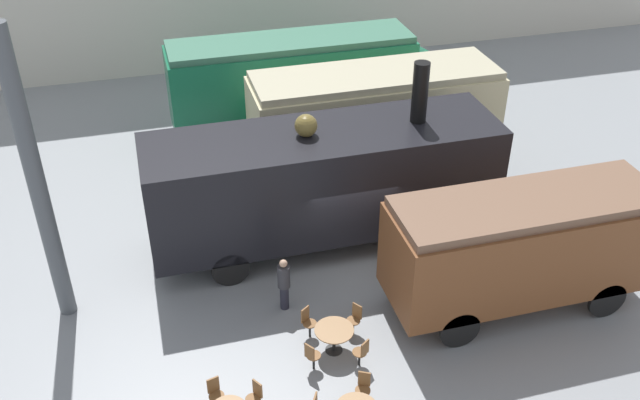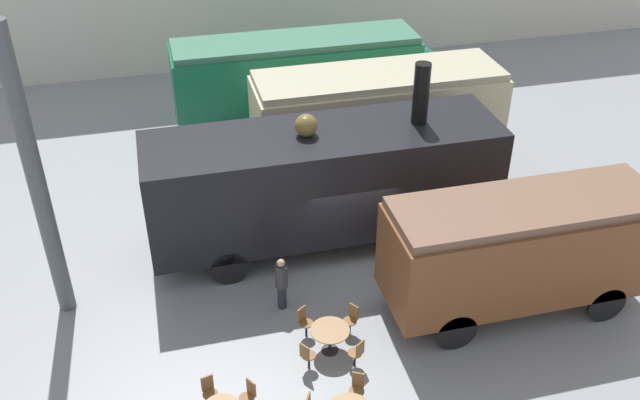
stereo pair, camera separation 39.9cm
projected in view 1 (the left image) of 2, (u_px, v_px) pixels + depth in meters
ground_plane at (350, 260)px, 21.08m from camera, size 80.00×80.00×0.00m
streamlined_locomotive at (311, 77)px, 27.03m from camera, size 11.19×2.43×3.75m
passenger_coach_vintage at (374, 112)px, 24.31m from camera, size 8.42×2.71×3.71m
steam_locomotive at (324, 178)px, 20.73m from camera, size 10.24×2.88×5.48m
passenger_coach_wooden at (522, 243)px, 18.41m from camera, size 7.03×2.40×3.37m
cafe_table_far at (334, 333)px, 17.66m from camera, size 0.99×0.99×0.70m
cafe_chair_0 at (363, 386)px, 16.32m from camera, size 0.39×0.40×0.87m
cafe_chair_5 at (255, 395)px, 16.09m from camera, size 0.40×0.39×0.87m
cafe_chair_6 at (215, 392)px, 16.17m from camera, size 0.36×0.38×0.87m
cafe_chair_9 at (312, 355)px, 17.14m from camera, size 0.40×0.40×0.87m
cafe_chair_10 at (362, 351)px, 17.24m from camera, size 0.40×0.40×0.87m
cafe_chair_11 at (355, 317)px, 18.26m from camera, size 0.40×0.40×0.87m
cafe_chair_12 at (308, 320)px, 18.16m from camera, size 0.40×0.40×0.87m
visitor_person at (284, 282)px, 18.84m from camera, size 0.34×0.34×1.62m
support_pillar at (37, 184)px, 17.05m from camera, size 0.44×0.44×8.00m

